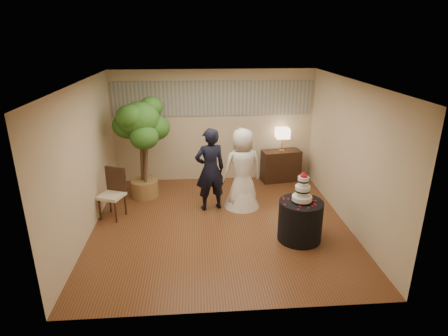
{
  "coord_description": "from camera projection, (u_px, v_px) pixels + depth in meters",
  "views": [
    {
      "loc": [
        -0.44,
        -6.65,
        3.63
      ],
      "look_at": [
        0.1,
        0.4,
        1.05
      ],
      "focal_mm": 30.0,
      "sensor_mm": 36.0,
      "label": 1
    }
  ],
  "objects": [
    {
      "name": "floor",
      "position": [
        221.0,
        224.0,
        7.51
      ],
      "size": [
        5.0,
        5.0,
        0.0
      ],
      "primitive_type": "cube",
      "color": "brown",
      "rests_on": "ground"
    },
    {
      "name": "side_chair",
      "position": [
        111.0,
        194.0,
        7.61
      ],
      "size": [
        0.62,
        0.64,
        1.04
      ],
      "primitive_type": null,
      "rotation": [
        0.0,
        0.0,
        -0.38
      ],
      "color": "#301C11",
      "rests_on": "floor"
    },
    {
      "name": "wall_right",
      "position": [
        350.0,
        155.0,
        7.21
      ],
      "size": [
        0.06,
        5.0,
        2.8
      ],
      "primitive_type": "cube",
      "color": "beige",
      "rests_on": "ground"
    },
    {
      "name": "mural_border",
      "position": [
        213.0,
        99.0,
        9.11
      ],
      "size": [
        4.9,
        0.02,
        0.85
      ],
      "primitive_type": "cube",
      "color": "#999B8F",
      "rests_on": "wall_back"
    },
    {
      "name": "wall_front",
      "position": [
        234.0,
        221.0,
        4.68
      ],
      "size": [
        5.0,
        0.06,
        2.8
      ],
      "primitive_type": "cube",
      "color": "beige",
      "rests_on": "ground"
    },
    {
      "name": "table_lamp",
      "position": [
        282.0,
        140.0,
        9.34
      ],
      "size": [
        0.32,
        0.32,
        0.58
      ],
      "primitive_type": null,
      "color": "beige",
      "rests_on": "console"
    },
    {
      "name": "ficus_tree",
      "position": [
        142.0,
        148.0,
        8.39
      ],
      "size": [
        1.53,
        1.53,
        2.34
      ],
      "primitive_type": null,
      "rotation": [
        0.0,
        0.0,
        -0.55
      ],
      "color": "#2F621F",
      "rests_on": "floor"
    },
    {
      "name": "wedding_cake",
      "position": [
        303.0,
        187.0,
        6.61
      ],
      "size": [
        0.36,
        0.36,
        0.56
      ],
      "primitive_type": null,
      "color": "white",
      "rests_on": "cake_table"
    },
    {
      "name": "cake_table",
      "position": [
        300.0,
        221.0,
        6.84
      ],
      "size": [
        1.06,
        1.06,
        0.76
      ],
      "primitive_type": "cylinder",
      "rotation": [
        0.0,
        0.0,
        0.42
      ],
      "color": "black",
      "rests_on": "floor"
    },
    {
      "name": "ceiling",
      "position": [
        220.0,
        82.0,
        6.55
      ],
      "size": [
        5.0,
        5.0,
        0.0
      ],
      "primitive_type": "cube",
      "color": "white",
      "rests_on": "wall_back"
    },
    {
      "name": "bride",
      "position": [
        242.0,
        169.0,
        7.98
      ],
      "size": [
        1.02,
        0.95,
        1.76
      ],
      "primitive_type": "imported",
      "rotation": [
        0.0,
        0.0,
        3.38
      ],
      "color": "white",
      "rests_on": "floor"
    },
    {
      "name": "wall_left",
      "position": [
        84.0,
        161.0,
        6.85
      ],
      "size": [
        0.06,
        5.0,
        2.8
      ],
      "primitive_type": "cube",
      "color": "beige",
      "rests_on": "ground"
    },
    {
      "name": "groom",
      "position": [
        210.0,
        170.0,
        7.87
      ],
      "size": [
        0.75,
        0.59,
        1.8
      ],
      "primitive_type": "imported",
      "rotation": [
        0.0,
        0.0,
        3.41
      ],
      "color": "black",
      "rests_on": "floor"
    },
    {
      "name": "console",
      "position": [
        281.0,
        166.0,
        9.58
      ],
      "size": [
        1.02,
        0.57,
        0.8
      ],
      "primitive_type": "cube",
      "rotation": [
        0.0,
        0.0,
        0.15
      ],
      "color": "#301C11",
      "rests_on": "floor"
    },
    {
      "name": "wall_back",
      "position": [
        214.0,
        126.0,
        9.37
      ],
      "size": [
        5.0,
        0.06,
        2.8
      ],
      "primitive_type": "cube",
      "color": "beige",
      "rests_on": "ground"
    }
  ]
}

